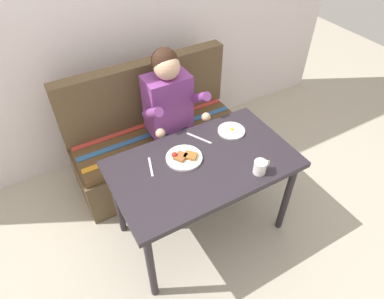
{
  "coord_description": "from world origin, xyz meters",
  "views": [
    {
      "loc": [
        -0.82,
        -1.29,
        2.25
      ],
      "look_at": [
        0.0,
        0.15,
        0.72
      ],
      "focal_mm": 31.23,
      "sensor_mm": 36.0,
      "label": 1
    }
  ],
  "objects_px": {
    "couch": "(157,141)",
    "plate_breakfast": "(184,157)",
    "coffee_mug": "(260,167)",
    "table": "(203,171)",
    "fork": "(151,167)",
    "plate_eggs": "(231,131)",
    "knife": "(199,138)",
    "person": "(172,110)"
  },
  "relations": [
    {
      "from": "couch",
      "to": "plate_breakfast",
      "type": "height_order",
      "value": "couch"
    },
    {
      "from": "plate_breakfast",
      "to": "coffee_mug",
      "type": "xyz_separation_m",
      "value": [
        0.35,
        -0.34,
        0.03
      ]
    },
    {
      "from": "table",
      "to": "fork",
      "type": "distance_m",
      "value": 0.35
    },
    {
      "from": "couch",
      "to": "plate_breakfast",
      "type": "relative_size",
      "value": 6.02
    },
    {
      "from": "plate_breakfast",
      "to": "plate_eggs",
      "type": "bearing_deg",
      "value": 10.28
    },
    {
      "from": "couch",
      "to": "table",
      "type": "bearing_deg",
      "value": -90.0
    },
    {
      "from": "table",
      "to": "coffee_mug",
      "type": "bearing_deg",
      "value": -43.95
    },
    {
      "from": "coffee_mug",
      "to": "fork",
      "type": "bearing_deg",
      "value": 146.73
    },
    {
      "from": "plate_eggs",
      "to": "coffee_mug",
      "type": "height_order",
      "value": "coffee_mug"
    },
    {
      "from": "table",
      "to": "knife",
      "type": "xyz_separation_m",
      "value": [
        0.09,
        0.21,
        0.08
      ]
    },
    {
      "from": "couch",
      "to": "plate_eggs",
      "type": "distance_m",
      "value": 0.8
    },
    {
      "from": "person",
      "to": "fork",
      "type": "height_order",
      "value": "person"
    },
    {
      "from": "plate_eggs",
      "to": "knife",
      "type": "height_order",
      "value": "plate_eggs"
    },
    {
      "from": "plate_breakfast",
      "to": "coffee_mug",
      "type": "relative_size",
      "value": 2.03
    },
    {
      "from": "fork",
      "to": "person",
      "type": "bearing_deg",
      "value": 66.47
    },
    {
      "from": "fork",
      "to": "knife",
      "type": "distance_m",
      "value": 0.42
    },
    {
      "from": "couch",
      "to": "plate_eggs",
      "type": "relative_size",
      "value": 7.45
    },
    {
      "from": "person",
      "to": "table",
      "type": "bearing_deg",
      "value": -97.25
    },
    {
      "from": "couch",
      "to": "person",
      "type": "distance_m",
      "value": 0.45
    },
    {
      "from": "coffee_mug",
      "to": "fork",
      "type": "distance_m",
      "value": 0.69
    },
    {
      "from": "table",
      "to": "plate_eggs",
      "type": "bearing_deg",
      "value": 26.44
    },
    {
      "from": "person",
      "to": "plate_eggs",
      "type": "distance_m",
      "value": 0.5
    },
    {
      "from": "table",
      "to": "coffee_mug",
      "type": "relative_size",
      "value": 10.17
    },
    {
      "from": "fork",
      "to": "coffee_mug",
      "type": "bearing_deg",
      "value": -16.65
    },
    {
      "from": "plate_breakfast",
      "to": "knife",
      "type": "distance_m",
      "value": 0.23
    },
    {
      "from": "plate_breakfast",
      "to": "fork",
      "type": "xyz_separation_m",
      "value": [
        -0.22,
        0.04,
        -0.01
      ]
    },
    {
      "from": "couch",
      "to": "fork",
      "type": "bearing_deg",
      "value": -116.31
    },
    {
      "from": "fork",
      "to": "knife",
      "type": "bearing_deg",
      "value": 28.69
    },
    {
      "from": "person",
      "to": "knife",
      "type": "bearing_deg",
      "value": -87.11
    },
    {
      "from": "coffee_mug",
      "to": "knife",
      "type": "distance_m",
      "value": 0.49
    },
    {
      "from": "couch",
      "to": "knife",
      "type": "bearing_deg",
      "value": -80.31
    },
    {
      "from": "table",
      "to": "coffee_mug",
      "type": "height_order",
      "value": "coffee_mug"
    },
    {
      "from": "plate_eggs",
      "to": "fork",
      "type": "xyz_separation_m",
      "value": [
        -0.65,
        -0.04,
        -0.01
      ]
    },
    {
      "from": "couch",
      "to": "fork",
      "type": "xyz_separation_m",
      "value": [
        -0.32,
        -0.64,
        0.4
      ]
    },
    {
      "from": "person",
      "to": "plate_eggs",
      "type": "relative_size",
      "value": 6.27
    },
    {
      "from": "couch",
      "to": "coffee_mug",
      "type": "xyz_separation_m",
      "value": [
        0.26,
        -1.01,
        0.45
      ]
    },
    {
      "from": "coffee_mug",
      "to": "knife",
      "type": "height_order",
      "value": "coffee_mug"
    },
    {
      "from": "table",
      "to": "couch",
      "type": "height_order",
      "value": "couch"
    },
    {
      "from": "table",
      "to": "person",
      "type": "distance_m",
      "value": 0.6
    },
    {
      "from": "plate_breakfast",
      "to": "plate_eggs",
      "type": "height_order",
      "value": "plate_breakfast"
    },
    {
      "from": "person",
      "to": "knife",
      "type": "relative_size",
      "value": 6.06
    },
    {
      "from": "table",
      "to": "plate_breakfast",
      "type": "distance_m",
      "value": 0.16
    }
  ]
}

